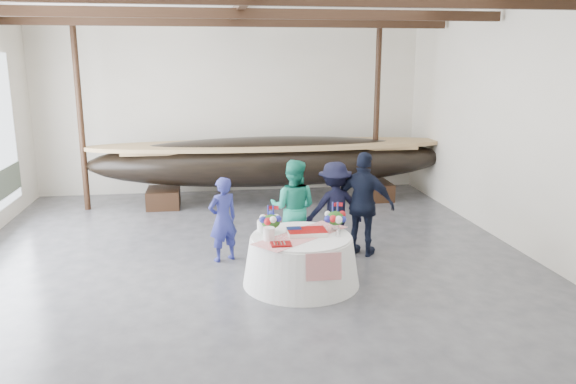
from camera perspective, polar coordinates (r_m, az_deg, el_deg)
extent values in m
cube|color=#3D3D42|center=(9.57, -3.75, -7.87)|extent=(10.00, 12.00, 0.01)
cube|color=silver|center=(14.97, -5.83, 8.60)|extent=(10.00, 0.02, 4.50)
cube|color=silver|center=(3.21, 4.75, -8.58)|extent=(10.00, 0.02, 4.50)
cube|color=silver|center=(10.64, 24.13, 5.65)|extent=(0.02, 12.00, 4.50)
cube|color=black|center=(10.46, -4.84, 17.63)|extent=(9.80, 0.12, 0.18)
cube|color=black|center=(12.95, -5.59, 16.76)|extent=(9.80, 0.12, 0.18)
cylinder|color=black|center=(13.74, -20.37, 7.44)|extent=(0.14, 0.14, 4.50)
cylinder|color=black|center=(14.09, 8.99, 8.23)|extent=(0.14, 0.14, 4.50)
cube|color=black|center=(13.82, -12.53, -0.57)|extent=(0.77, 0.99, 0.44)
cube|color=black|center=(14.41, 8.78, 0.16)|extent=(0.77, 0.99, 0.44)
ellipsoid|color=black|center=(13.71, -1.67, 3.14)|extent=(8.76, 1.75, 1.20)
cube|color=#9E7A4C|center=(13.65, -1.68, 4.50)|extent=(7.01, 1.15, 0.07)
cone|color=white|center=(8.87, 1.34, -6.96)|extent=(1.83, 1.83, 0.76)
cylinder|color=white|center=(8.75, 1.35, -4.57)|extent=(1.56, 1.56, 0.04)
cube|color=#B61219|center=(8.74, 1.35, -4.43)|extent=(1.66, 1.50, 0.01)
cube|color=white|center=(8.78, 1.92, -4.12)|extent=(0.60, 0.40, 0.07)
cylinder|color=white|center=(8.50, -1.96, -4.27)|extent=(0.18, 0.18, 0.20)
cylinder|color=white|center=(8.94, -2.59, -3.45)|extent=(0.18, 0.18, 0.18)
cube|color=#660909|center=(8.29, -0.72, -5.33)|extent=(0.30, 0.24, 0.03)
cone|color=silver|center=(8.72, 5.13, -4.12)|extent=(0.09, 0.09, 0.12)
imported|color=navy|center=(9.82, -6.62, -2.77)|extent=(0.65, 0.57, 1.50)
imported|color=#1C9174|center=(10.00, 0.53, -1.64)|extent=(1.02, 0.91, 1.75)
imported|color=black|center=(10.17, 4.76, -1.62)|extent=(1.16, 0.76, 1.68)
imported|color=black|center=(10.08, 7.71, -1.26)|extent=(1.17, 0.99, 1.88)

